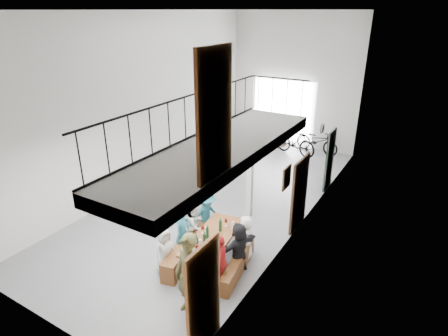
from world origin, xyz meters
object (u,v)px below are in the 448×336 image
Objects in this scene: tasting_table at (213,239)px; serving_counter at (265,132)px; host_standing at (189,276)px; bicycle_near at (317,141)px; side_bench at (184,160)px; oak_barrel at (223,139)px; bench_inner at (186,248)px.

serving_counter is at bearing 99.68° from tasting_table.
tasting_table is 1.16× the size of host_standing.
side_bench is at bearing 150.91° from bicycle_near.
host_standing is at bearing -82.52° from tasting_table.
bicycle_near reaches higher than side_bench.
bicycle_near reaches higher than serving_counter.
oak_barrel is (0.24, 2.49, 0.18)m from side_bench.
tasting_table is 1.14× the size of side_bench.
serving_counter is 0.99× the size of bicycle_near.
bench_inner is 1.18× the size of side_bench.
tasting_table is at bearing 110.79° from host_standing.
oak_barrel is at bearing 127.77° from bicycle_near.
side_bench is 5.58m from bicycle_near.
serving_counter is 2.40m from bicycle_near.
side_bench is 7.50m from host_standing.
oak_barrel reaches higher than tasting_table.
serving_counter reaches higher than oak_barrel.
serving_counter is (1.20, 1.62, 0.07)m from oak_barrel.
host_standing reaches higher than side_bench.
bench_inner is 7.72m from oak_barrel.
oak_barrel is 2.02m from serving_counter.
tasting_table is 0.86m from bench_inner.
tasting_table is at bearing -64.68° from serving_counter.
serving_counter is (1.44, 4.11, 0.25)m from side_bench.
bench_inner is 1.90m from host_standing.
side_bench is 4.36m from serving_counter.
bench_inner is at bearing 134.33° from host_standing.
host_standing is (3.09, -10.05, 0.38)m from serving_counter.
bicycle_near is at bearing 74.05° from bench_inner.
tasting_table is at bearing -47.12° from side_bench.
bicycle_near is (0.42, 8.59, 0.27)m from bench_inner.
tasting_table is 1.07× the size of serving_counter.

